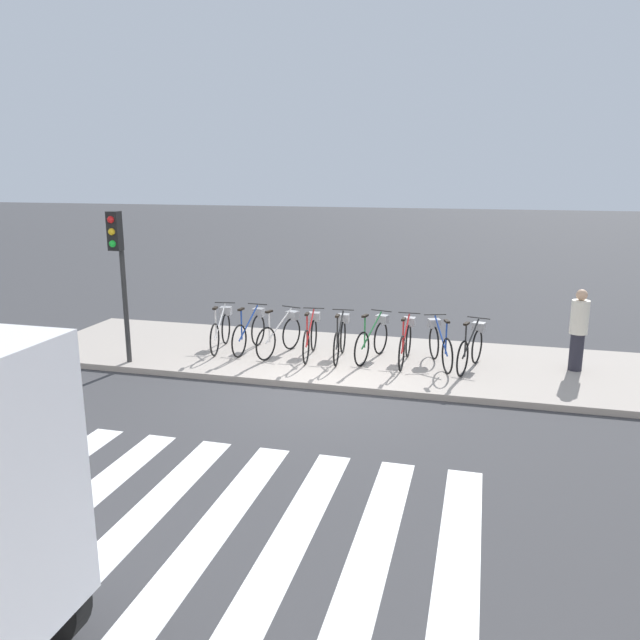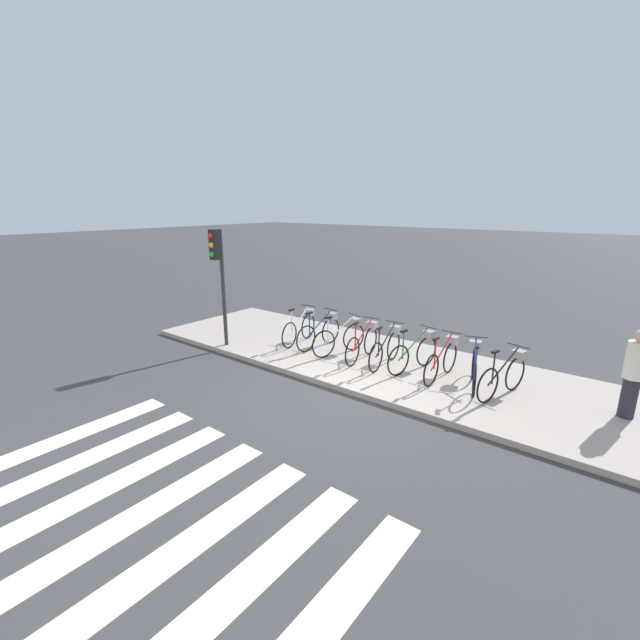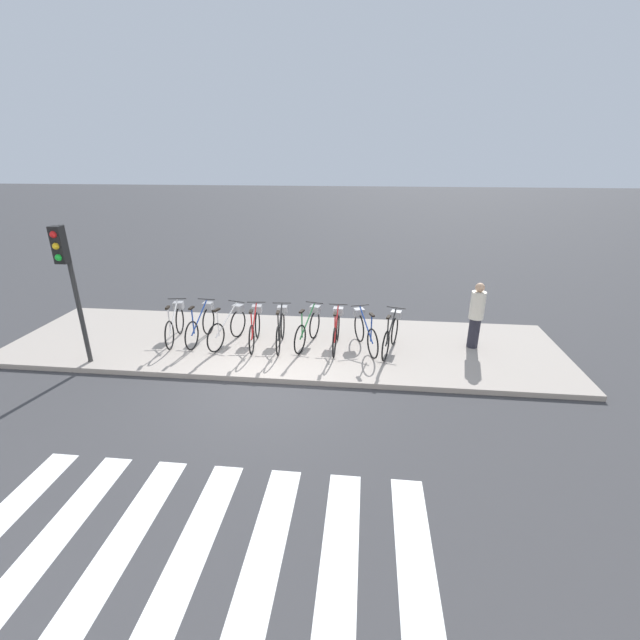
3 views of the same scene
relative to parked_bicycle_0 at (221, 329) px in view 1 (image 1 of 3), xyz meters
name	(u,v)px [view 1 (image 1 of 3)]	position (x,y,z in m)	size (l,w,h in m)	color
ground_plane	(320,390)	(2.71, -1.76, -0.57)	(120.00, 120.00, 0.00)	#38383A
sidewalk	(343,359)	(2.71, 0.10, -0.51)	(13.50, 3.71, 0.12)	#9E9389
parked_bicycle_0	(221,329)	(0.00, 0.00, 0.00)	(0.46, 1.66, 1.03)	black
parked_bicycle_1	(251,330)	(0.67, 0.04, 0.00)	(0.46, 1.67, 1.03)	black
parked_bicycle_2	(281,333)	(1.40, -0.04, 0.00)	(0.60, 1.62, 1.03)	black
parked_bicycle_3	(311,335)	(2.06, -0.05, 0.00)	(0.46, 1.67, 1.03)	black
parked_bicycle_4	(340,337)	(2.69, -0.04, 0.00)	(0.46, 1.67, 1.03)	black
parked_bicycle_5	(373,338)	(3.37, 0.08, 0.00)	(0.55, 1.64, 1.03)	black
parked_bicycle_6	(406,341)	(4.05, 0.00, 0.00)	(0.46, 1.67, 1.03)	black
parked_bicycle_7	(439,343)	(4.73, 0.01, 0.00)	(0.69, 1.59, 1.03)	black
parked_bicycle_8	(472,347)	(5.36, -0.08, 0.00)	(0.58, 1.63, 1.03)	black
pedestrian	(579,328)	(7.35, 0.34, 0.40)	(0.34, 0.34, 1.61)	#23232D
traffic_light	(118,255)	(-1.44, -1.52, 1.77)	(0.24, 0.40, 3.07)	#2D2D2D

